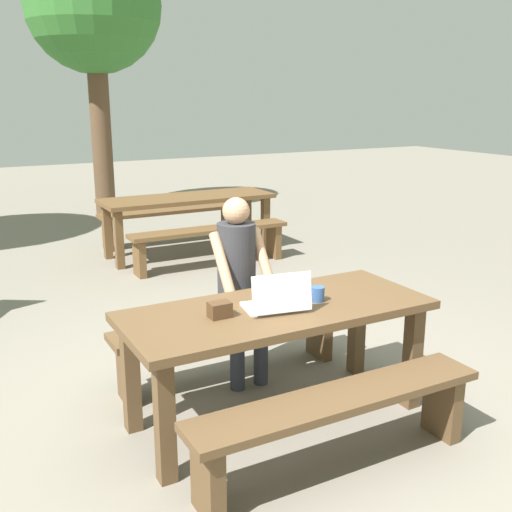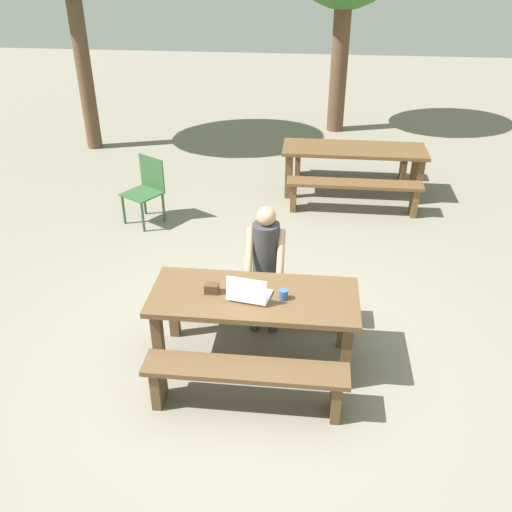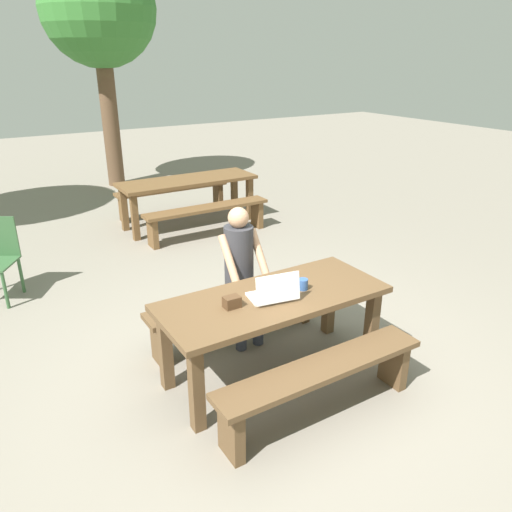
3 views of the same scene
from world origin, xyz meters
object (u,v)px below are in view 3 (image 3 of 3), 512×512
object	(u,v)px
picnic_table_front	(273,308)
tree_left	(98,11)
laptop	(274,293)
coffee_mug	(303,284)
picnic_table_mid	(188,186)
person_seated	(241,268)
small_pouch	(232,302)

from	to	relation	value
picnic_table_front	tree_left	size ratio (longest dim) A/B	0.42
laptop	tree_left	xyz separation A→B (m)	(0.89, 7.18, 2.44)
coffee_mug	picnic_table_mid	bearing A→B (deg)	78.84
person_seated	tree_left	world-z (taller)	tree_left
coffee_mug	person_seated	xyz separation A→B (m)	(-0.21, 0.62, -0.04)
person_seated	picnic_table_front	bearing A→B (deg)	-94.56
picnic_table_front	picnic_table_mid	size ratio (longest dim) A/B	0.88
picnic_table_front	laptop	world-z (taller)	laptop
coffee_mug	picnic_table_mid	distance (m)	4.08
picnic_table_mid	picnic_table_front	bearing A→B (deg)	-104.56
picnic_table_front	small_pouch	bearing A→B (deg)	-179.93
picnic_table_front	laptop	bearing A→B (deg)	-122.39
picnic_table_front	laptop	distance (m)	0.18
coffee_mug	laptop	bearing A→B (deg)	-174.62
laptop	tree_left	size ratio (longest dim) A/B	0.09
laptop	picnic_table_front	bearing A→B (deg)	-112.69
picnic_table_front	person_seated	world-z (taller)	person_seated
picnic_table_front	person_seated	size ratio (longest dim) A/B	1.44
picnic_table_mid	tree_left	distance (m)	4.10
coffee_mug	picnic_table_mid	xyz separation A→B (m)	(0.79, 4.00, -0.15)
picnic_table_front	small_pouch	xyz separation A→B (m)	(-0.38, -0.00, 0.15)
person_seated	picnic_table_mid	world-z (taller)	person_seated
laptop	person_seated	xyz separation A→B (m)	(0.09, 0.65, -0.06)
small_pouch	person_seated	bearing A→B (deg)	54.38
small_pouch	picnic_table_mid	world-z (taller)	small_pouch
small_pouch	coffee_mug	xyz separation A→B (m)	(0.64, -0.03, 0.00)
small_pouch	tree_left	size ratio (longest dim) A/B	0.03
coffee_mug	tree_left	xyz separation A→B (m)	(0.59, 7.15, 2.46)
coffee_mug	picnic_table_mid	world-z (taller)	coffee_mug
laptop	picnic_table_mid	bearing A→B (deg)	-95.43
picnic_table_front	picnic_table_mid	bearing A→B (deg)	75.17
small_pouch	laptop	bearing A→B (deg)	-10.34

